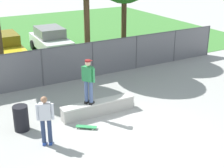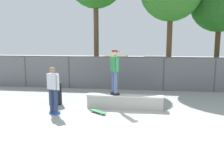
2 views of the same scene
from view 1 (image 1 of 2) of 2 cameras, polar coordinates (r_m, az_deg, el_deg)
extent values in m
plane|color=#9E9E99|center=(12.53, 3.55, -8.24)|extent=(80.00, 80.00, 0.00)
cube|color=#3D7A33|center=(26.86, -15.88, 7.45)|extent=(31.32, 20.00, 0.02)
cube|color=#A8A59E|center=(13.71, -2.34, -4.20)|extent=(3.13, 0.50, 0.52)
cube|color=beige|center=(13.59, -2.36, -3.11)|extent=(3.17, 0.54, 0.06)
cube|color=black|center=(13.44, -4.29, -3.06)|extent=(0.28, 0.23, 0.10)
cube|color=black|center=(13.33, -3.50, -3.26)|extent=(0.28, 0.23, 0.10)
cylinder|color=#475B89|center=(13.22, -4.42, -1.18)|extent=(0.15, 0.15, 0.88)
cylinder|color=#475B89|center=(13.11, -3.62, -1.36)|extent=(0.15, 0.15, 0.88)
cube|color=#2D8C4C|center=(12.90, -4.11, 1.76)|extent=(0.39, 0.44, 0.60)
cylinder|color=#2D8C4C|center=(13.03, -5.03, 1.85)|extent=(0.10, 0.10, 0.58)
cylinder|color=#2D8C4C|center=(12.78, -3.16, 1.49)|extent=(0.10, 0.10, 0.58)
sphere|color=beige|center=(12.76, -4.16, 3.57)|extent=(0.22, 0.22, 0.22)
cylinder|color=maroon|center=(12.73, -4.17, 4.00)|extent=(0.23, 0.23, 0.06)
cube|color=maroon|center=(12.84, -3.85, 4.05)|extent=(0.21, 0.23, 0.02)
cube|color=#2D8C4C|center=(12.74, -4.44, -7.30)|extent=(0.75, 0.65, 0.02)
cube|color=#B2B2B7|center=(12.70, -3.23, -7.47)|extent=(0.13, 0.15, 0.02)
cube|color=#B2B2B7|center=(12.81, -5.63, -7.26)|extent=(0.13, 0.15, 0.02)
cylinder|color=silver|center=(12.64, -3.30, -7.79)|extent=(0.06, 0.06, 0.05)
cylinder|color=silver|center=(12.79, -3.15, -7.42)|extent=(0.06, 0.06, 0.05)
cylinder|color=silver|center=(12.76, -5.72, -7.58)|extent=(0.06, 0.06, 0.05)
cylinder|color=silver|center=(12.90, -5.53, -7.22)|extent=(0.06, 0.06, 0.05)
cylinder|color=#4C4C51|center=(16.68, -11.85, 2.74)|extent=(0.07, 0.07, 1.91)
cylinder|color=#4C4C51|center=(17.65, -3.32, 4.23)|extent=(0.07, 0.07, 1.91)
cylinder|color=#4C4C51|center=(18.97, 4.20, 5.45)|extent=(0.07, 0.07, 1.91)
cylinder|color=#4C4C51|center=(20.57, 10.67, 6.43)|extent=(0.07, 0.07, 1.91)
cylinder|color=#4C4C51|center=(22.41, 16.16, 7.19)|extent=(0.07, 0.07, 1.91)
cylinder|color=#4C4C51|center=(16.85, -7.62, 6.51)|extent=(19.32, 0.05, 0.05)
cube|color=slate|center=(17.11, -7.47, 3.52)|extent=(19.32, 0.01, 1.91)
cylinder|color=#513823|center=(18.63, -4.29, 9.06)|extent=(0.32, 0.32, 4.38)
cylinder|color=#47301E|center=(21.05, 2.04, 9.75)|extent=(0.32, 0.32, 3.78)
cube|color=gold|center=(21.44, -17.82, 5.58)|extent=(1.93, 4.26, 0.70)
cube|color=#776413|center=(21.42, -18.10, 7.39)|extent=(1.67, 2.15, 0.64)
cylinder|color=black|center=(20.47, -14.55, 4.16)|extent=(0.24, 0.65, 0.64)
cylinder|color=black|center=(22.92, -16.13, 5.86)|extent=(0.24, 0.65, 0.64)
cube|color=silver|center=(22.50, -10.41, 7.00)|extent=(1.93, 4.26, 0.70)
cube|color=gray|center=(22.49, -10.65, 8.73)|extent=(1.67, 2.15, 0.64)
cylinder|color=black|center=(21.68, -7.02, 5.68)|extent=(0.24, 0.65, 0.64)
cylinder|color=black|center=(21.15, -11.59, 4.98)|extent=(0.24, 0.65, 0.64)
cylinder|color=black|center=(24.05, -9.27, 7.16)|extent=(0.24, 0.65, 0.64)
cylinder|color=black|center=(23.57, -13.43, 6.55)|extent=(0.24, 0.65, 0.64)
cube|color=#2647A5|center=(12.01, -11.51, -9.83)|extent=(0.20, 0.28, 0.10)
cube|color=#2647A5|center=(11.99, -10.45, -9.80)|extent=(0.20, 0.28, 0.10)
cylinder|color=navy|center=(11.74, -11.70, -7.87)|extent=(0.15, 0.15, 0.88)
cylinder|color=navy|center=(11.72, -10.62, -7.83)|extent=(0.15, 0.15, 0.88)
cube|color=silver|center=(11.39, -11.43, -4.60)|extent=(0.44, 0.35, 0.60)
cylinder|color=silver|center=(11.42, -12.67, -4.74)|extent=(0.10, 0.10, 0.58)
cylinder|color=silver|center=(11.38, -10.16, -4.64)|extent=(0.10, 0.10, 0.58)
sphere|color=#9E7051|center=(11.21, -11.59, -2.63)|extent=(0.22, 0.22, 0.22)
cylinder|color=black|center=(12.88, -15.32, -5.67)|extent=(0.56, 0.56, 0.98)
camera|label=2|loc=(7.43, 45.89, -13.52)|focal=40.01mm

